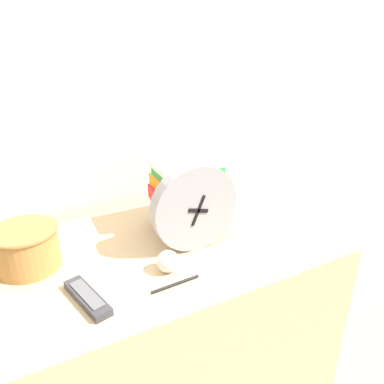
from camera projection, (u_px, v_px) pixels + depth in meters
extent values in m
cube|color=silver|center=(101.00, 59.00, 1.17)|extent=(6.00, 0.04, 2.40)
cube|color=tan|center=(156.00, 339.00, 1.23)|extent=(1.09, 0.58, 0.70)
cylinder|color=#99999E|center=(194.00, 207.00, 1.05)|extent=(0.26, 0.04, 0.26)
cylinder|color=white|center=(197.00, 209.00, 1.04)|extent=(0.23, 0.01, 0.23)
cube|color=black|center=(198.00, 210.00, 1.03)|extent=(0.06, 0.01, 0.03)
cube|color=black|center=(198.00, 210.00, 1.03)|extent=(0.04, 0.01, 0.09)
cylinder|color=black|center=(198.00, 210.00, 1.03)|extent=(0.01, 0.01, 0.01)
cube|color=#7A3899|center=(193.00, 217.00, 1.25)|extent=(0.18, 0.16, 0.02)
cube|color=#232328|center=(187.00, 213.00, 1.21)|extent=(0.21, 0.16, 0.03)
cube|color=#2D9ED1|center=(192.00, 200.00, 1.23)|extent=(0.20, 0.18, 0.03)
cube|color=red|center=(190.00, 193.00, 1.19)|extent=(0.26, 0.16, 0.04)
cube|color=orange|center=(187.00, 181.00, 1.16)|extent=(0.19, 0.16, 0.04)
cube|color=green|center=(188.00, 171.00, 1.15)|extent=(0.19, 0.16, 0.03)
cube|color=white|center=(186.00, 163.00, 1.14)|extent=(0.21, 0.13, 0.02)
cylinder|color=#B27A3D|center=(26.00, 248.00, 0.99)|extent=(0.17, 0.17, 0.12)
torus|color=olive|center=(23.00, 231.00, 0.97)|extent=(0.17, 0.17, 0.01)
cube|color=#333338|center=(87.00, 298.00, 0.88)|extent=(0.08, 0.17, 0.02)
cube|color=#59595E|center=(87.00, 294.00, 0.88)|extent=(0.06, 0.13, 0.00)
sphere|color=white|center=(169.00, 261.00, 0.98)|extent=(0.06, 0.06, 0.06)
cylinder|color=black|center=(175.00, 284.00, 0.94)|extent=(0.13, 0.01, 0.01)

